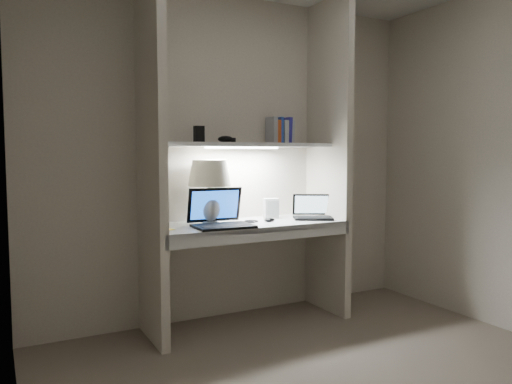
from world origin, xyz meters
TOP-DOWN VIEW (x-y plane):
  - back_wall at (0.00, 1.50)m, footprint 3.20×0.01m
  - alcove_panel_left at (-0.73, 1.23)m, footprint 0.06×0.55m
  - alcove_panel_right at (0.73, 1.23)m, footprint 0.06×0.55m
  - desk at (0.00, 1.23)m, footprint 1.40×0.55m
  - desk_apron at (0.00, 0.96)m, footprint 1.46×0.03m
  - shelf at (0.00, 1.32)m, footprint 1.40×0.36m
  - strip_light at (0.00, 1.32)m, footprint 0.60×0.04m
  - table_lamp at (-0.28, 1.30)m, footprint 0.32×0.32m
  - laptop_main at (-0.26, 1.15)m, footprint 0.42×0.36m
  - laptop_netbook at (0.55, 1.19)m, footprint 0.38×0.37m
  - speaker at (0.27, 1.35)m, footprint 0.13×0.10m
  - mouse at (0.16, 1.18)m, footprint 0.10×0.07m
  - cable_coil at (0.03, 1.23)m, footprint 0.12×0.12m
  - sticky_note at (-0.64, 1.16)m, footprint 0.08×0.08m
  - book_row at (0.39, 1.42)m, footprint 0.20×0.14m
  - shelf_box at (-0.33, 1.36)m, footprint 0.07×0.05m
  - shelf_gadget at (-0.11, 1.38)m, footprint 0.14×0.11m

SIDE VIEW (x-z plane):
  - desk_apron at x=0.00m, z-range 0.67..0.77m
  - desk at x=0.00m, z-range 0.73..0.77m
  - sticky_note at x=-0.64m, z-range 0.77..0.77m
  - cable_coil at x=0.03m, z-range 0.77..0.78m
  - mouse at x=0.16m, z-range 0.77..0.80m
  - laptop_netbook at x=0.55m, z-range 0.72..0.91m
  - laptop_main at x=-0.26m, z-range 0.70..0.96m
  - speaker at x=0.27m, z-range 0.77..0.93m
  - table_lamp at x=-0.28m, z-range 0.85..1.32m
  - back_wall at x=0.00m, z-range 0.00..2.50m
  - alcove_panel_left at x=-0.73m, z-range 0.00..2.50m
  - alcove_panel_right at x=0.73m, z-range 0.00..2.50m
  - strip_light at x=0.00m, z-range 1.32..1.34m
  - shelf at x=0.00m, z-range 1.34..1.36m
  - shelf_gadget at x=-0.11m, z-range 1.37..1.42m
  - shelf_box at x=-0.33m, z-range 1.36..1.48m
  - book_row at x=0.39m, z-range 1.36..1.57m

